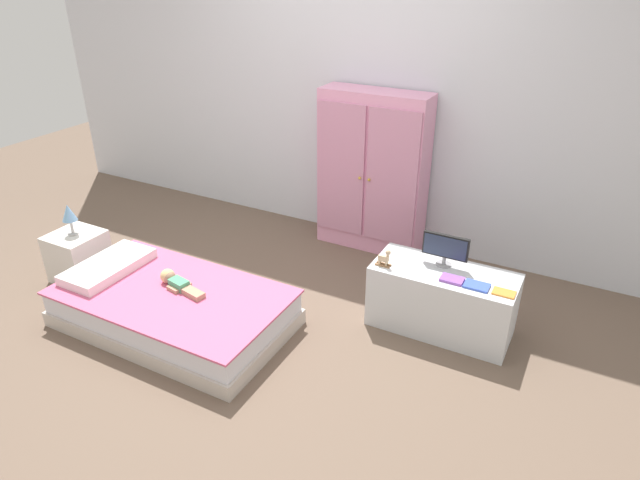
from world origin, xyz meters
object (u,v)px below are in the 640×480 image
at_px(nightstand, 79,256).
at_px(rocking_horse_toy, 385,258).
at_px(tv_monitor, 445,248).
at_px(bed, 174,308).
at_px(book_orange, 504,293).
at_px(table_lamp, 69,214).
at_px(wardrobe, 372,172).
at_px(tv_stand, 442,300).
at_px(book_blue, 477,286).
at_px(doll, 175,281).
at_px(book_purple, 452,279).

relative_size(nightstand, rocking_horse_toy, 3.09).
bearing_deg(tv_monitor, bed, -150.68).
relative_size(rocking_horse_toy, book_orange, 0.92).
relative_size(nightstand, table_lamp, 1.56).
bearing_deg(nightstand, wardrobe, 41.77).
xyz_separation_m(nightstand, book_orange, (3.00, 0.58, 0.26)).
bearing_deg(tv_stand, book_orange, -13.33).
xyz_separation_m(wardrobe, book_blue, (1.11, -0.96, -0.21)).
distance_m(wardrobe, book_orange, 1.61).
xyz_separation_m(doll, table_lamp, (-1.02, 0.06, 0.24)).
relative_size(table_lamp, tv_stand, 0.26).
bearing_deg(book_blue, book_orange, 0.00).
distance_m(table_lamp, wardrobe, 2.32).
distance_m(rocking_horse_toy, book_orange, 0.75).
relative_size(tv_stand, tv_monitor, 3.09).
xyz_separation_m(nightstand, book_purple, (2.69, 0.58, 0.26)).
relative_size(bed, book_purple, 10.88).
xyz_separation_m(table_lamp, wardrobe, (1.73, 1.54, 0.12)).
bearing_deg(book_blue, wardrobe, 139.02).
xyz_separation_m(tv_monitor, book_blue, (0.25, -0.16, -0.12)).
bearing_deg(book_orange, bed, -160.11).
xyz_separation_m(tv_stand, book_blue, (0.22, -0.09, 0.23)).
bearing_deg(wardrobe, book_purple, -45.20).
bearing_deg(wardrobe, table_lamp, -138.23).
height_order(nightstand, book_orange, book_orange).
bearing_deg(doll, nightstand, 176.43).
xyz_separation_m(rocking_horse_toy, book_purple, (0.43, 0.03, -0.05)).
bearing_deg(book_blue, rocking_horse_toy, -177.08).
bearing_deg(tv_stand, nightstand, -165.62).
distance_m(bed, doll, 0.18).
bearing_deg(rocking_horse_toy, nightstand, -166.25).
relative_size(table_lamp, rocking_horse_toy, 1.97).
bearing_deg(bed, wardrobe, 67.60).
height_order(bed, rocking_horse_toy, rocking_horse_toy).
height_order(bed, tv_monitor, tv_monitor).
bearing_deg(book_blue, bed, -158.49).
xyz_separation_m(tv_stand, rocking_horse_toy, (-0.37, -0.12, 0.28)).
xyz_separation_m(bed, doll, (-0.02, 0.06, 0.17)).
bearing_deg(book_purple, book_orange, 0.00).
distance_m(bed, tv_stand, 1.77).
bearing_deg(doll, book_purple, 21.13).
relative_size(doll, rocking_horse_toy, 3.23).
relative_size(wardrobe, book_orange, 9.92).
height_order(rocking_horse_toy, book_orange, rocking_horse_toy).
distance_m(wardrobe, rocking_horse_toy, 1.13).
bearing_deg(wardrobe, nightstand, -138.23).
xyz_separation_m(nightstand, tv_stand, (2.62, 0.67, 0.03)).
height_order(nightstand, book_blue, book_blue).
bearing_deg(table_lamp, tv_stand, 14.38).
bearing_deg(book_orange, doll, -161.97).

